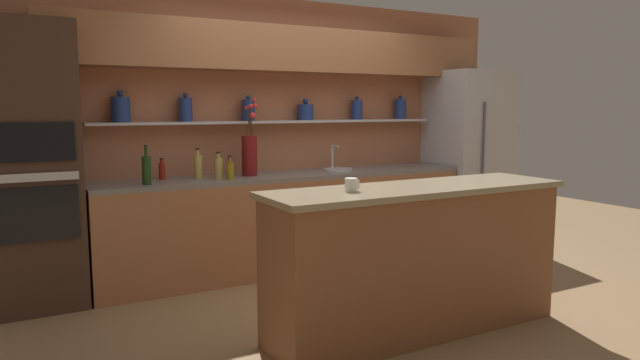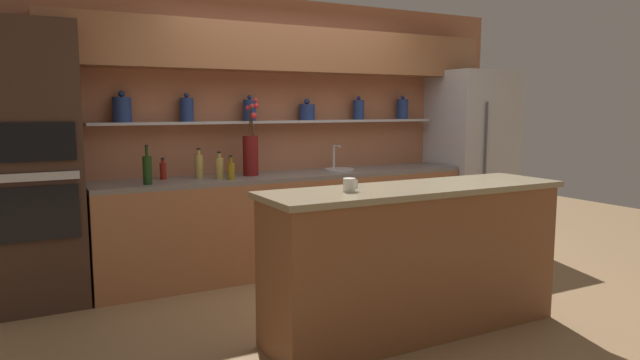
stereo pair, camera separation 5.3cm
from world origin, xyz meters
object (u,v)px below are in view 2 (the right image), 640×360
refrigerator (471,158)px  oven_tower (33,167)px  bottle_oil_0 (231,170)px  bottle_spirit_5 (219,168)px  bottle_spirit_4 (199,166)px  coffee_mug (349,185)px  bottle_sauce_2 (163,170)px  sink_fixture (339,168)px  flower_vase (251,153)px  bottle_sauce_3 (231,169)px  bottle_wine_1 (147,169)px

refrigerator → oven_tower: size_ratio=0.89×
bottle_oil_0 → bottle_spirit_5: size_ratio=0.87×
bottle_spirit_4 → coffee_mug: 1.95m
bottle_spirit_5 → bottle_sauce_2: bearing=154.7°
refrigerator → bottle_spirit_5: size_ratio=8.07×
oven_tower → bottle_spirit_5: size_ratio=9.09×
bottle_oil_0 → bottle_spirit_4: bottle_spirit_4 is taller
oven_tower → coffee_mug: size_ratio=22.17×
sink_fixture → bottle_spirit_4: (-1.41, 0.05, 0.09)m
bottle_oil_0 → bottle_sauce_2: bottle_oil_0 is taller
flower_vase → bottle_sauce_2: 0.80m
bottle_sauce_3 → bottle_spirit_4: bottle_spirit_4 is taller
bottle_sauce_3 → bottle_wine_1: bearing=-170.1°
bottle_wine_1 → bottle_spirit_4: (0.49, 0.20, -0.01)m
oven_tower → coffee_mug: 2.53m
refrigerator → flower_vase: bearing=178.4°
oven_tower → flower_vase: oven_tower is taller
bottle_wine_1 → bottle_spirit_4: bottle_wine_1 is taller
bottle_wine_1 → bottle_sauce_2: (0.19, 0.27, -0.04)m
bottle_spirit_4 → flower_vase: bearing=-3.4°
flower_vase → bottle_spirit_5: size_ratio=2.94×
bottle_sauce_2 → bottle_spirit_4: 0.31m
bottle_oil_0 → bottle_wine_1: (-0.71, 0.02, 0.04)m
bottle_oil_0 → bottle_sauce_2: size_ratio=1.11×
coffee_mug → bottle_sauce_2: bearing=109.4°
bottle_wine_1 → bottle_oil_0: bearing=-1.6°
oven_tower → bottle_sauce_2: size_ratio=11.54×
bottle_wine_1 → bottle_sauce_3: bottle_wine_1 is taller
bottle_wine_1 → bottle_sauce_3: 0.77m
refrigerator → oven_tower: oven_tower is taller
bottle_wine_1 → coffee_mug: (0.89, -1.72, 0.02)m
sink_fixture → bottle_spirit_5: (-1.26, -0.08, 0.07)m
refrigerator → bottle_oil_0: bearing=-177.7°
flower_vase → bottle_sauce_3: (-0.21, -0.04, -0.14)m
bottle_spirit_5 → bottle_spirit_4: bearing=137.3°
refrigerator → bottle_spirit_5: refrigerator is taller
flower_vase → refrigerator: bearing=-1.6°
bottle_sauce_2 → bottle_spirit_5: bottle_spirit_5 is taller
bottle_wine_1 → coffee_mug: 1.93m
bottle_spirit_4 → oven_tower: bearing=-177.1°
bottle_oil_0 → refrigerator: bearing=2.3°
bottle_oil_0 → bottle_spirit_5: bearing=132.2°
flower_vase → bottle_spirit_4: (-0.48, 0.03, -0.10)m
oven_tower → bottle_spirit_5: (1.47, -0.07, -0.08)m
coffee_mug → bottle_spirit_5: bearing=98.2°
bottle_sauce_3 → flower_vase: bearing=9.6°
bottle_oil_0 → bottle_wine_1: bearing=178.4°
sink_fixture → bottle_oil_0: sink_fixture is taller
bottle_oil_0 → bottle_spirit_4: bearing=135.4°
oven_tower → bottle_sauce_2: 1.04m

